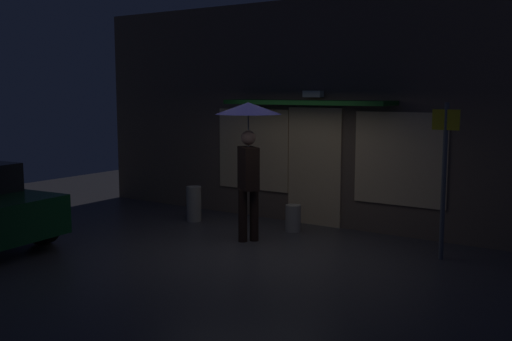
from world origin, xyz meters
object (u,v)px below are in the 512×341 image
person_with_umbrella (248,135)px  sidewalk_bollard (293,218)px  sidewalk_bollard_2 (194,204)px  street_sign_post (444,171)px

person_with_umbrella → sidewalk_bollard: 1.88m
person_with_umbrella → sidewalk_bollard_2: size_ratio=3.41×
street_sign_post → sidewalk_bollard_2: 4.88m
sidewalk_bollard_2 → person_with_umbrella: bearing=-21.6°
street_sign_post → sidewalk_bollard_2: (-4.78, -0.02, -0.99)m
sidewalk_bollard_2 → sidewalk_bollard: bearing=9.3°
person_with_umbrella → sidewalk_bollard_2: person_with_umbrella is taller
sidewalk_bollard → sidewalk_bollard_2: (-2.03, -0.33, 0.10)m
sidewalk_bollard → sidewalk_bollard_2: sidewalk_bollard_2 is taller
street_sign_post → sidewalk_bollard: size_ratio=4.87×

